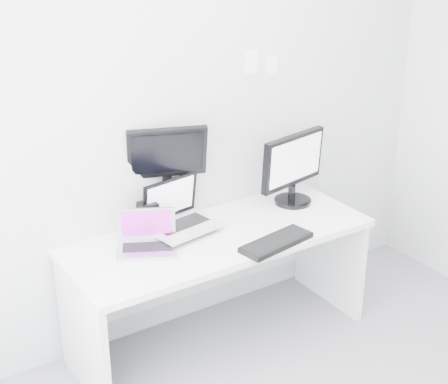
# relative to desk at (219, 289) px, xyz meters

# --- Properties ---
(back_wall) EXTENTS (3.60, 0.00, 3.60)m
(back_wall) POSITION_rel_desk_xyz_m (0.00, 0.35, 0.99)
(back_wall) COLOR #B4B6B9
(back_wall) RESTS_ON ground
(desk) EXTENTS (1.80, 0.70, 0.73)m
(desk) POSITION_rel_desk_xyz_m (0.00, 0.00, 0.00)
(desk) COLOR white
(desk) RESTS_ON ground
(macbook) EXTENTS (0.40, 0.36, 0.24)m
(macbook) POSITION_rel_desk_xyz_m (-0.45, 0.04, 0.49)
(macbook) COLOR #A8A9AD
(macbook) RESTS_ON desk
(speaker) EXTENTS (0.13, 0.13, 0.20)m
(speaker) POSITION_rel_desk_xyz_m (-0.34, 0.23, 0.46)
(speaker) COLOR black
(speaker) RESTS_ON desk
(dell_laptop) EXTENTS (0.43, 0.36, 0.32)m
(dell_laptop) POSITION_rel_desk_xyz_m (-0.16, 0.12, 0.53)
(dell_laptop) COLOR #BABCC1
(dell_laptop) RESTS_ON desk
(rear_monitor) EXTENTS (0.49, 0.31, 0.63)m
(rear_monitor) POSITION_rel_desk_xyz_m (-0.17, 0.30, 0.68)
(rear_monitor) COLOR black
(rear_monitor) RESTS_ON desk
(samsung_monitor) EXTENTS (0.55, 0.34, 0.47)m
(samsung_monitor) POSITION_rel_desk_xyz_m (0.64, 0.13, 0.60)
(samsung_monitor) COLOR black
(samsung_monitor) RESTS_ON desk
(keyboard) EXTENTS (0.47, 0.23, 0.03)m
(keyboard) POSITION_rel_desk_xyz_m (0.20, -0.28, 0.38)
(keyboard) COLOR black
(keyboard) RESTS_ON desk
(mouse) EXTENTS (0.11, 0.08, 0.03)m
(mouse) POSITION_rel_desk_xyz_m (0.37, -0.20, 0.38)
(mouse) COLOR black
(mouse) RESTS_ON desk
(wall_note_0) EXTENTS (0.10, 0.00, 0.14)m
(wall_note_0) POSITION_rel_desk_xyz_m (0.45, 0.34, 1.26)
(wall_note_0) COLOR white
(wall_note_0) RESTS_ON back_wall
(wall_note_1) EXTENTS (0.09, 0.00, 0.13)m
(wall_note_1) POSITION_rel_desk_xyz_m (0.60, 0.34, 1.22)
(wall_note_1) COLOR white
(wall_note_1) RESTS_ON back_wall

